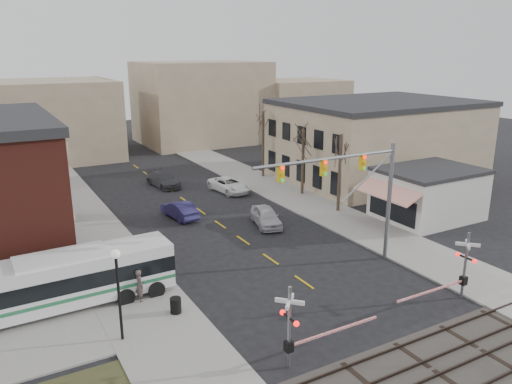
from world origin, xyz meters
The scene contains 22 objects.
ground centered at (0.00, 0.00, 0.00)m, with size 160.00×160.00×0.00m, color black.
sidewalk_west centered at (-9.50, 20.00, 0.06)m, with size 5.00×60.00×0.12m, color gray.
sidewalk_east centered at (9.50, 20.00, 0.06)m, with size 5.00×60.00×0.12m, color gray.
ballast_strip centered at (0.00, -8.00, 0.03)m, with size 160.00×5.00×0.06m, color #332D28.
rail_tracks centered at (0.00, -8.00, 0.12)m, with size 160.00×3.91×0.14m.
tan_building centered at (22.00, 20.00, 4.26)m, with size 20.30×15.30×8.50m.
awning_shop centered at (15.97, 7.00, 2.16)m, with size 9.74×6.20×4.30m.
tree_east_a centered at (10.50, 12.00, 3.50)m, with size 0.28×0.28×6.75m.
tree_east_b centered at (10.80, 18.00, 3.27)m, with size 0.28×0.28×6.30m.
tree_east_c centered at (11.00, 26.00, 3.72)m, with size 0.28×0.28×7.20m.
transit_bus centered at (-13.26, 5.69, 1.73)m, with size 11.88×2.87×3.04m.
traffic_signal_mast centered at (4.05, 2.31, 5.76)m, with size 10.48×0.30×8.00m.
rr_crossing_west centered at (-5.06, -4.72, 1.97)m, with size 5.60×1.36×4.00m.
rr_crossing_east centered at (6.32, -4.09, 1.97)m, with size 5.60×1.36×4.00m.
street_lamp centered at (-11.42, 1.05, 3.45)m, with size 0.44×0.44×4.71m.
trash_bin centered at (-8.23, 2.17, 0.55)m, with size 0.60×0.60×0.86m, color black.
car_a centered at (3.17, 12.01, 0.76)m, with size 1.80×4.47×1.52m, color #B5B4BA.
car_b centered at (-2.27, 17.21, 0.72)m, with size 1.53×4.38×1.44m, color #211C48.
car_c centered at (4.99, 22.41, 0.71)m, with size 2.37×5.14×1.43m, color white.
car_d centered at (-0.07, 27.61, 0.73)m, with size 2.06×5.06×1.47m, color #3B3B40.
pedestrian_near centered at (-9.50, 4.42, 1.06)m, with size 0.69×0.45×1.88m, color #504240.
pedestrian_far centered at (-10.10, 7.87, 0.86)m, with size 0.72×0.56×1.48m, color #384063.
Camera 1 is at (-16.23, -20.88, 13.76)m, focal length 35.00 mm.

